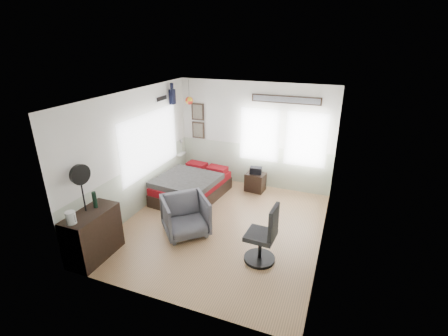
{
  "coord_description": "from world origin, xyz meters",
  "views": [
    {
      "loc": [
        2.17,
        -5.42,
        3.7
      ],
      "look_at": [
        -0.1,
        0.4,
        1.15
      ],
      "focal_mm": 26.0,
      "sensor_mm": 36.0,
      "label": 1
    }
  ],
  "objects": [
    {
      "name": "ground_plane",
      "position": [
        0.0,
        0.0,
        -0.01
      ],
      "size": [
        4.0,
        4.5,
        0.01
      ],
      "primitive_type": "cube",
      "color": "#8F694A"
    },
    {
      "name": "room_shell",
      "position": [
        -0.08,
        0.19,
        1.61
      ],
      "size": [
        4.02,
        4.52,
        2.71
      ],
      "color": "silver",
      "rests_on": "ground_plane"
    },
    {
      "name": "wall_decor",
      "position": [
        -1.1,
        1.96,
        2.1
      ],
      "size": [
        3.55,
        1.32,
        1.44
      ],
      "color": "black",
      "rests_on": "room_shell"
    },
    {
      "name": "bed",
      "position": [
        -1.18,
        0.97,
        0.29
      ],
      "size": [
        1.49,
        1.98,
        0.59
      ],
      "rotation": [
        0.0,
        0.0,
        -0.11
      ],
      "color": "black",
      "rests_on": "ground_plane"
    },
    {
      "name": "dresser",
      "position": [
        -1.74,
        -1.75,
        0.45
      ],
      "size": [
        0.48,
        1.0,
        0.9
      ],
      "primitive_type": "cube",
      "color": "black",
      "rests_on": "ground_plane"
    },
    {
      "name": "armchair",
      "position": [
        -0.57,
        -0.49,
        0.39
      ],
      "size": [
        1.2,
        1.2,
        0.78
      ],
      "primitive_type": "imported",
      "rotation": [
        0.0,
        0.0,
        0.74
      ],
      "color": "#4E4F57",
      "rests_on": "ground_plane"
    },
    {
      "name": "nightstand",
      "position": [
        0.18,
        1.9,
        0.24
      ],
      "size": [
        0.51,
        0.42,
        0.47
      ],
      "primitive_type": "cube",
      "rotation": [
        0.0,
        0.0,
        -0.1
      ],
      "color": "black",
      "rests_on": "ground_plane"
    },
    {
      "name": "task_chair",
      "position": [
        1.1,
        -0.79,
        0.45
      ],
      "size": [
        0.55,
        0.55,
        1.11
      ],
      "rotation": [
        0.0,
        0.0,
        -0.05
      ],
      "color": "black",
      "rests_on": "ground_plane"
    },
    {
      "name": "kettle",
      "position": [
        -1.75,
        -2.12,
        1.01
      ],
      "size": [
        0.18,
        0.16,
        0.21
      ],
      "rotation": [
        0.0,
        0.0,
        0.0
      ],
      "color": "silver",
      "rests_on": "dresser"
    },
    {
      "name": "bottle",
      "position": [
        -1.76,
        -1.56,
        1.05
      ],
      "size": [
        0.07,
        0.07,
        0.3
      ],
      "primitive_type": "cylinder",
      "color": "black",
      "rests_on": "dresser"
    },
    {
      "name": "stand_fan",
      "position": [
        -1.82,
        -1.72,
        1.57
      ],
      "size": [
        0.15,
        0.35,
        0.87
      ],
      "rotation": [
        0.0,
        0.0,
        -0.17
      ],
      "color": "black",
      "rests_on": "dresser"
    },
    {
      "name": "black_bag",
      "position": [
        0.18,
        1.9,
        0.56
      ],
      "size": [
        0.31,
        0.22,
        0.17
      ],
      "primitive_type": "cube",
      "rotation": [
        0.0,
        0.0,
        0.12
      ],
      "color": "black",
      "rests_on": "nightstand"
    }
  ]
}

